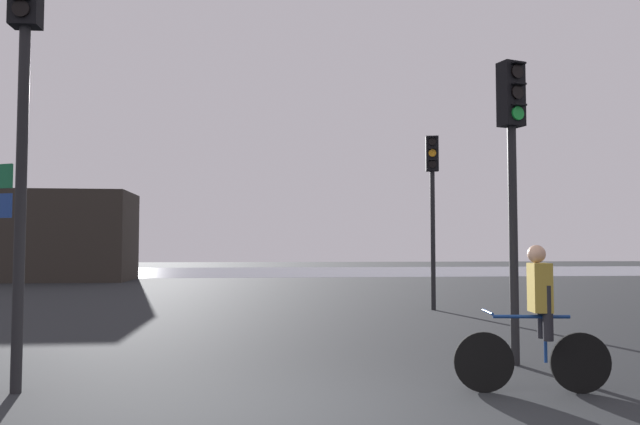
{
  "coord_description": "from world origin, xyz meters",
  "views": [
    {
      "loc": [
        -0.59,
        -5.84,
        1.6
      ],
      "look_at": [
        0.5,
        5.0,
        2.2
      ],
      "focal_mm": 35.0,
      "sensor_mm": 36.0,
      "label": 1
    }
  ],
  "objects_px": {
    "traffic_light_near_left": "(24,84)",
    "cyclist": "(537,318)",
    "traffic_light_far_right": "(432,189)",
    "distant_building": "(39,236)",
    "traffic_light_near_right": "(512,152)"
  },
  "relations": [
    {
      "from": "distant_building",
      "to": "traffic_light_near_left",
      "type": "height_order",
      "value": "traffic_light_near_left"
    },
    {
      "from": "traffic_light_near_right",
      "to": "cyclist",
      "type": "xyz_separation_m",
      "value": [
        -0.42,
        -1.59,
        -2.09
      ]
    },
    {
      "from": "traffic_light_far_right",
      "to": "traffic_light_near_left",
      "type": "relative_size",
      "value": 0.89
    },
    {
      "from": "distant_building",
      "to": "cyclist",
      "type": "height_order",
      "value": "distant_building"
    },
    {
      "from": "traffic_light_near_right",
      "to": "traffic_light_far_right",
      "type": "bearing_deg",
      "value": -114.97
    },
    {
      "from": "traffic_light_far_right",
      "to": "cyclist",
      "type": "xyz_separation_m",
      "value": [
        -1.38,
        -8.88,
        -2.27
      ]
    },
    {
      "from": "distant_building",
      "to": "traffic_light_far_right",
      "type": "height_order",
      "value": "traffic_light_far_right"
    },
    {
      "from": "traffic_light_near_left",
      "to": "traffic_light_near_right",
      "type": "bearing_deg",
      "value": -169.17
    },
    {
      "from": "distant_building",
      "to": "traffic_light_near_right",
      "type": "height_order",
      "value": "distant_building"
    },
    {
      "from": "traffic_light_far_right",
      "to": "cyclist",
      "type": "distance_m",
      "value": 9.27
    },
    {
      "from": "traffic_light_far_right",
      "to": "traffic_light_near_left",
      "type": "height_order",
      "value": "traffic_light_near_left"
    },
    {
      "from": "traffic_light_near_left",
      "to": "traffic_light_near_right",
      "type": "distance_m",
      "value": 6.23
    },
    {
      "from": "traffic_light_far_right",
      "to": "traffic_light_near_left",
      "type": "distance_m",
      "value": 10.93
    },
    {
      "from": "distant_building",
      "to": "traffic_light_near_left",
      "type": "distance_m",
      "value": 24.59
    },
    {
      "from": "traffic_light_near_left",
      "to": "cyclist",
      "type": "xyz_separation_m",
      "value": [
        5.7,
        -0.57,
        -2.61
      ]
    }
  ]
}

